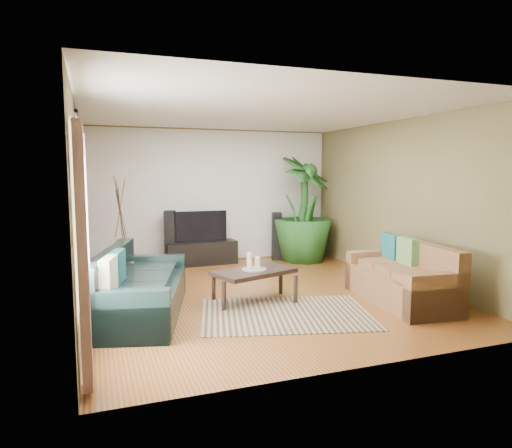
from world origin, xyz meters
name	(u,v)px	position (x,y,z in m)	size (l,w,h in m)	color
floor	(260,294)	(0.00, 0.00, 0.00)	(5.50, 5.50, 0.00)	#925E26
ceiling	(261,112)	(0.00, 0.00, 2.70)	(5.50, 5.50, 0.00)	white
wall_back	(214,196)	(0.00, 2.75, 1.35)	(5.00, 5.00, 0.00)	brown
wall_front	(366,226)	(0.00, -2.75, 1.35)	(5.00, 5.00, 0.00)	brown
wall_left	(79,210)	(-2.50, 0.00, 1.35)	(5.50, 5.50, 0.00)	brown
wall_right	(401,202)	(2.50, 0.00, 1.35)	(5.50, 5.50, 0.00)	brown
backwall_panel	(214,196)	(0.00, 2.74, 1.35)	(4.90, 4.90, 0.00)	white
window_pane	(78,218)	(-2.48, -1.60, 1.40)	(1.80, 1.80, 0.00)	white
curtain_near	(83,257)	(-2.43, -2.35, 1.15)	(0.08, 0.35, 2.20)	gray
curtain_far	(85,234)	(-2.43, -0.85, 1.15)	(0.08, 0.35, 2.20)	gray
curtain_rod	(79,123)	(-2.43, -1.60, 2.30)	(0.03, 0.03, 1.90)	black
sofa_left	(142,283)	(-1.78, -0.42, 0.42)	(2.19, 0.94, 0.85)	black
sofa_right	(400,273)	(1.71, -1.05, 0.42)	(1.83, 0.82, 0.85)	brown
area_rug	(286,314)	(-0.02, -1.00, 0.01)	(2.18, 1.54, 0.01)	tan
coffee_table	(254,286)	(-0.22, -0.33, 0.23)	(1.13, 0.62, 0.46)	black
candle_tray	(254,269)	(-0.22, -0.33, 0.47)	(0.35, 0.35, 0.02)	gray
candle_tall	(249,261)	(-0.28, -0.30, 0.59)	(0.07, 0.07, 0.23)	white
candle_mid	(258,263)	(-0.18, -0.37, 0.56)	(0.07, 0.07, 0.17)	beige
candle_short	(257,263)	(-0.15, -0.27, 0.55)	(0.07, 0.07, 0.14)	beige
tv_stand	(201,253)	(-0.33, 2.50, 0.23)	(1.40, 0.42, 0.47)	black
television	(201,226)	(-0.33, 2.50, 0.77)	(1.03, 0.06, 0.61)	black
speaker_left	(170,239)	(-0.94, 2.50, 0.55)	(0.20, 0.22, 1.10)	black
speaker_right	(277,236)	(1.27, 2.43, 0.50)	(0.18, 0.20, 1.00)	black
potted_plant	(304,209)	(1.75, 2.15, 1.08)	(1.21, 1.21, 2.16)	#184416
plant_pot	(303,253)	(1.75, 2.15, 0.15)	(0.40, 0.40, 0.31)	black
pedestal	(122,269)	(-1.89, 1.83, 0.17)	(0.33, 0.33, 0.33)	gray
vase	(121,251)	(-1.89, 1.83, 0.48)	(0.30, 0.30, 0.42)	maroon
side_table	(115,278)	(-2.06, 0.68, 0.26)	(0.50, 0.50, 0.53)	#945E30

